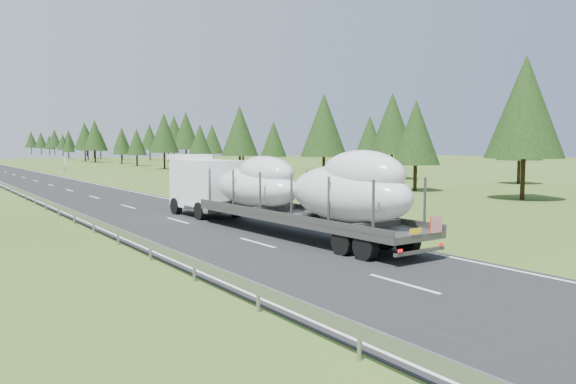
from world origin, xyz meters
TOP-DOWN VIEW (x-y plane):
  - ground at (0.00, 0.00)m, footprint 400.00×400.00m
  - highway_sign at (7.20, 80.00)m, footprint 0.08×0.90m
  - tree_line_right at (38.37, 125.41)m, footprint 27.12×341.73m
  - boat_truck at (2.43, 11.37)m, footprint 3.36×20.46m

SIDE VIEW (x-z plane):
  - ground at x=0.00m, z-range 0.00..0.00m
  - highway_sign at x=7.20m, z-range 0.51..3.11m
  - boat_truck at x=2.43m, z-range 0.15..4.32m
  - tree_line_right at x=38.37m, z-range 0.69..13.05m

